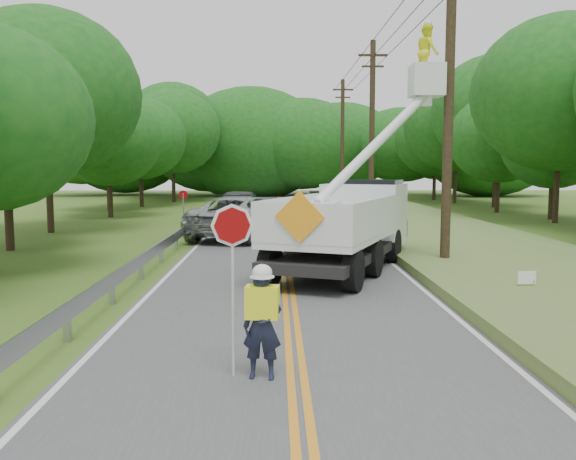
{
  "coord_description": "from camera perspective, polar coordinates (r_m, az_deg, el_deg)",
  "views": [
    {
      "loc": [
        -0.31,
        -9.78,
        3.17
      ],
      "look_at": [
        0.0,
        6.0,
        1.5
      ],
      "focal_mm": 37.8,
      "sensor_mm": 36.0,
      "label": 1
    }
  ],
  "objects": [
    {
      "name": "yard_sign",
      "position": [
        15.71,
        21.54,
        -4.29
      ],
      "size": [
        0.45,
        0.07,
        0.65
      ],
      "color": "white",
      "rests_on": "ground"
    },
    {
      "name": "utility_poles",
      "position": [
        27.4,
        10.22,
        10.33
      ],
      "size": [
        1.6,
        43.3,
        10.0
      ],
      "color": "black",
      "rests_on": "ground"
    },
    {
      "name": "road",
      "position": [
        23.99,
        -0.38,
        -1.53
      ],
      "size": [
        7.2,
        96.0,
        0.03
      ],
      "color": "#48484B",
      "rests_on": "ground"
    },
    {
      "name": "treeline_left",
      "position": [
        41.26,
        -15.48,
        9.56
      ],
      "size": [
        10.36,
        54.84,
        11.1
      ],
      "color": "#332319",
      "rests_on": "ground"
    },
    {
      "name": "flagger",
      "position": [
        9.04,
        -2.53,
        -8.18
      ],
      "size": [
        1.06,
        0.45,
        2.6
      ],
      "color": "#191E33",
      "rests_on": "road"
    },
    {
      "name": "treeline_horizon",
      "position": [
        65.95,
        -0.74,
        8.05
      ],
      "size": [
        56.22,
        14.74,
        12.33
      ],
      "color": "#144F18",
      "rests_on": "ground"
    },
    {
      "name": "ground",
      "position": [
        10.29,
        0.68,
        -11.9
      ],
      "size": [
        140.0,
        140.0,
        0.0
      ],
      "primitive_type": "plane",
      "color": "#45601F",
      "rests_on": "ground"
    },
    {
      "name": "stop_sign_permanent",
      "position": [
        28.35,
        -9.81,
        2.22
      ],
      "size": [
        0.44,
        0.09,
        2.07
      ],
      "color": "gray",
      "rests_on": "ground"
    },
    {
      "name": "bucket_truck",
      "position": [
        19.24,
        6.44,
        1.52
      ],
      "size": [
        5.72,
        8.1,
        7.43
      ],
      "color": "black",
      "rests_on": "road"
    },
    {
      "name": "suv_silver",
      "position": [
        26.76,
        -4.33,
        1.25
      ],
      "size": [
        4.95,
        7.28,
        1.85
      ],
      "primitive_type": "imported",
      "rotation": [
        0.0,
        0.0,
        2.83
      ],
      "color": "#A4A5AB",
      "rests_on": "road"
    },
    {
      "name": "tall_grass_verge",
      "position": [
        25.09,
        16.06,
        -1.11
      ],
      "size": [
        7.0,
        96.0,
        0.3
      ],
      "primitive_type": "cube",
      "color": "olive",
      "rests_on": "ground"
    },
    {
      "name": "suv_darkgrey",
      "position": [
        35.06,
        -4.47,
        2.28
      ],
      "size": [
        2.93,
        6.15,
        1.73
      ],
      "primitive_type": "imported",
      "rotation": [
        0.0,
        0.0,
        3.06
      ],
      "color": "#3D3F46",
      "rests_on": "road"
    },
    {
      "name": "guardrail",
      "position": [
        25.1,
        -9.62,
        -0.03
      ],
      "size": [
        0.18,
        48.0,
        0.77
      ],
      "color": "gray",
      "rests_on": "ground"
    },
    {
      "name": "treeline_right",
      "position": [
        38.64,
        23.75,
        10.36
      ],
      "size": [
        11.74,
        53.57,
        11.62
      ],
      "color": "#332319",
      "rests_on": "ground"
    }
  ]
}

